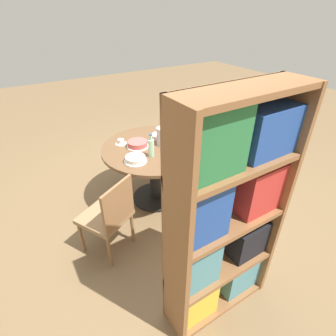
% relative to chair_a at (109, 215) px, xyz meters
% --- Properties ---
extents(ground_plane, '(14.00, 14.00, 0.00)m').
position_rel_chair_a_xyz_m(ground_plane, '(-0.78, -0.50, -0.45)').
color(ground_plane, brown).
extents(dining_table, '(1.23, 1.23, 0.75)m').
position_rel_chair_a_xyz_m(dining_table, '(-0.78, -0.50, 0.12)').
color(dining_table, black).
rests_on(dining_table, ground_plane).
extents(chair_a, '(0.57, 0.57, 0.85)m').
position_rel_chair_a_xyz_m(chair_a, '(0.00, 0.00, 0.00)').
color(chair_a, olive).
rests_on(chair_a, ground_plane).
extents(chair_b, '(0.52, 0.52, 0.85)m').
position_rel_chair_a_xyz_m(chair_b, '(-1.66, -0.80, 0.00)').
color(chair_b, olive).
rests_on(chair_b, ground_plane).
extents(bookshelf, '(0.87, 0.28, 1.82)m').
position_rel_chair_a_xyz_m(bookshelf, '(-0.51, 0.97, 0.45)').
color(bookshelf, brown).
rests_on(bookshelf, ground_plane).
extents(coffee_pot, '(0.14, 0.14, 0.25)m').
position_rel_chair_a_xyz_m(coffee_pot, '(-0.89, -0.49, 0.41)').
color(coffee_pot, silver).
rests_on(coffee_pot, dining_table).
extents(water_bottle, '(0.06, 0.06, 0.26)m').
position_rel_chair_a_xyz_m(water_bottle, '(-0.65, -0.32, 0.41)').
color(water_bottle, '#99C6A3').
rests_on(water_bottle, dining_table).
extents(cake_main, '(0.26, 0.26, 0.07)m').
position_rel_chair_a_xyz_m(cake_main, '(-0.62, -0.60, 0.33)').
color(cake_main, white).
rests_on(cake_main, dining_table).
extents(cake_second, '(0.24, 0.24, 0.06)m').
position_rel_chair_a_xyz_m(cake_second, '(-0.45, -0.30, 0.33)').
color(cake_second, white).
rests_on(cake_second, dining_table).
extents(cup_a, '(0.14, 0.14, 0.06)m').
position_rel_chair_a_xyz_m(cup_a, '(-0.48, -0.76, 0.32)').
color(cup_a, silver).
rests_on(cup_a, dining_table).
extents(cup_b, '(0.14, 0.14, 0.06)m').
position_rel_chair_a_xyz_m(cup_b, '(-0.79, -0.11, 0.32)').
color(cup_b, silver).
rests_on(cup_b, dining_table).
extents(cup_c, '(0.14, 0.14, 0.06)m').
position_rel_chair_a_xyz_m(cup_c, '(-1.09, -0.31, 0.32)').
color(cup_c, silver).
rests_on(cup_c, dining_table).
extents(cup_d, '(0.14, 0.14, 0.06)m').
position_rel_chair_a_xyz_m(cup_d, '(-0.87, -0.26, 0.32)').
color(cup_d, silver).
rests_on(cup_d, dining_table).
extents(plate_stack, '(0.19, 0.19, 0.05)m').
position_rel_chair_a_xyz_m(plate_stack, '(-0.95, -0.66, 0.32)').
color(plate_stack, white).
rests_on(plate_stack, dining_table).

